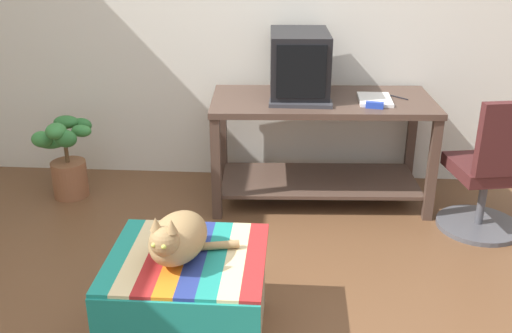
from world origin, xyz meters
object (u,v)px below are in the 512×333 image
Objects in this scene: stapler at (375,105)px; cat at (177,238)px; keyboard at (301,103)px; book at (375,99)px; potted_plant at (66,159)px; ottoman_with_blanket at (189,297)px; office_chair at (491,176)px; desk at (321,131)px; tv_monitor at (299,65)px.

cat is at bearing 154.21° from stapler.
keyboard is 0.97× the size of cat.
potted_plant is at bearing -178.19° from book.
cat reaches higher than ottoman_with_blanket.
ottoman_with_blanket is 2.02m from office_chair.
desk is 0.32m from keyboard.
potted_plant is (-1.60, -0.14, -0.66)m from tv_monitor.
tv_monitor is 1.76m from cat.
cat is (-1.01, -1.54, -0.19)m from book.
potted_plant is 5.29× the size of stapler.
keyboard is 1.69m from potted_plant.
office_chair is (0.68, -0.38, -0.36)m from book.
potted_plant is (-1.09, 1.49, -0.27)m from cat.
stapler reaches higher than book.
desk reaches higher than ottoman_with_blanket.
tv_monitor reaches higher than keyboard.
office_chair is 8.09× the size of stapler.
tv_monitor is 0.54m from book.
book reaches higher than cat.
office_chair is (1.17, -0.25, -0.36)m from keyboard.
tv_monitor reaches higher than desk.
book is (0.34, -0.03, 0.24)m from desk.
keyboard reaches higher than potted_plant.
office_chair reaches higher than keyboard.
desk is 0.45m from stapler.
ottoman_with_blanket is at bearing 23.88° from office_chair.
stapler is (0.46, -0.03, 0.01)m from keyboard.
book is 2.66× the size of stapler.
stapler reaches higher than keyboard.
desk reaches higher than cat.
cat is (-0.51, -1.64, -0.39)m from tv_monitor.
desk is 1.69m from ottoman_with_blanket.
desk is at bearing 67.30° from ottoman_with_blanket.
potted_plant is at bearing 179.43° from desk.
office_chair reaches higher than ottoman_with_blanket.
ottoman_with_blanket is (-0.48, -1.61, -0.72)m from tv_monitor.
ottoman_with_blanket is 1.84m from potted_plant.
tv_monitor is at bearing 71.59° from stapler.
tv_monitor is 0.57m from stapler.
ottoman_with_blanket is 0.33m from cat.
tv_monitor is 0.93× the size of potted_plant.
cat reaches higher than potted_plant.
office_chair is at bearing 34.19° from ottoman_with_blanket.
book is 0.71× the size of cat.
desk is 3.73× the size of keyboard.
desk is 0.47m from tv_monitor.
book is at bearing 69.39° from cat.
desk is 0.42m from book.
desk is 1.71m from cat.
book reaches higher than ottoman_with_blanket.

